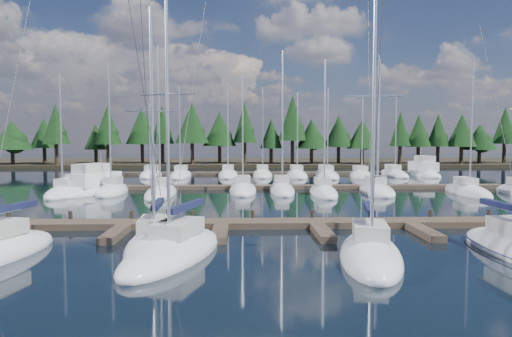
{
  "coord_description": "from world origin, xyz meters",
  "views": [
    {
      "loc": [
        -4.7,
        -11.06,
        5.7
      ],
      "look_at": [
        -3.68,
        22.0,
        3.49
      ],
      "focal_mm": 32.0,
      "sensor_mm": 36.0,
      "label": 1
    }
  ],
  "objects_px": {
    "front_sailboat_1": "(155,247)",
    "front_sailboat_2": "(174,252)",
    "front_sailboat_3": "(370,254)",
    "motor_yacht_left": "(95,188)",
    "main_dock": "(316,225)",
    "motor_yacht_right": "(423,172)"
  },
  "relations": [
    {
      "from": "motor_yacht_left",
      "to": "front_sailboat_2",
      "type": "bearing_deg",
      "value": -65.08
    },
    {
      "from": "main_dock",
      "to": "front_sailboat_3",
      "type": "distance_m",
      "value": 7.76
    },
    {
      "from": "front_sailboat_1",
      "to": "front_sailboat_2",
      "type": "distance_m",
      "value": 1.47
    },
    {
      "from": "front_sailboat_3",
      "to": "motor_yacht_right",
      "type": "distance_m",
      "value": 52.12
    },
    {
      "from": "front_sailboat_2",
      "to": "motor_yacht_left",
      "type": "distance_m",
      "value": 28.49
    },
    {
      "from": "front_sailboat_1",
      "to": "main_dock",
      "type": "bearing_deg",
      "value": 32.81
    },
    {
      "from": "front_sailboat_3",
      "to": "motor_yacht_left",
      "type": "distance_m",
      "value": 34.09
    },
    {
      "from": "motor_yacht_left",
      "to": "motor_yacht_right",
      "type": "xyz_separation_m",
      "value": [
        42.79,
        20.8,
        -0.01
      ]
    },
    {
      "from": "front_sailboat_3",
      "to": "main_dock",
      "type": "bearing_deg",
      "value": 99.51
    },
    {
      "from": "front_sailboat_2",
      "to": "motor_yacht_left",
      "type": "relative_size",
      "value": 1.31
    },
    {
      "from": "motor_yacht_left",
      "to": "front_sailboat_1",
      "type": "bearing_deg",
      "value": -66.24
    },
    {
      "from": "front_sailboat_1",
      "to": "front_sailboat_2",
      "type": "height_order",
      "value": "front_sailboat_2"
    },
    {
      "from": "front_sailboat_2",
      "to": "motor_yacht_right",
      "type": "bearing_deg",
      "value": 56.57
    },
    {
      "from": "main_dock",
      "to": "front_sailboat_1",
      "type": "bearing_deg",
      "value": -147.19
    },
    {
      "from": "main_dock",
      "to": "motor_yacht_right",
      "type": "xyz_separation_m",
      "value": [
        22.82,
        39.8,
        0.34
      ]
    },
    {
      "from": "front_sailboat_1",
      "to": "front_sailboat_3",
      "type": "height_order",
      "value": "front_sailboat_3"
    },
    {
      "from": "front_sailboat_1",
      "to": "front_sailboat_3",
      "type": "distance_m",
      "value": 10.48
    },
    {
      "from": "main_dock",
      "to": "motor_yacht_right",
      "type": "height_order",
      "value": "motor_yacht_right"
    },
    {
      "from": "main_dock",
      "to": "front_sailboat_2",
      "type": "relative_size",
      "value": 3.15
    },
    {
      "from": "main_dock",
      "to": "motor_yacht_left",
      "type": "height_order",
      "value": "motor_yacht_left"
    },
    {
      "from": "front_sailboat_2",
      "to": "front_sailboat_1",
      "type": "bearing_deg",
      "value": 136.81
    },
    {
      "from": "front_sailboat_1",
      "to": "motor_yacht_right",
      "type": "bearing_deg",
      "value": 55.07
    }
  ]
}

